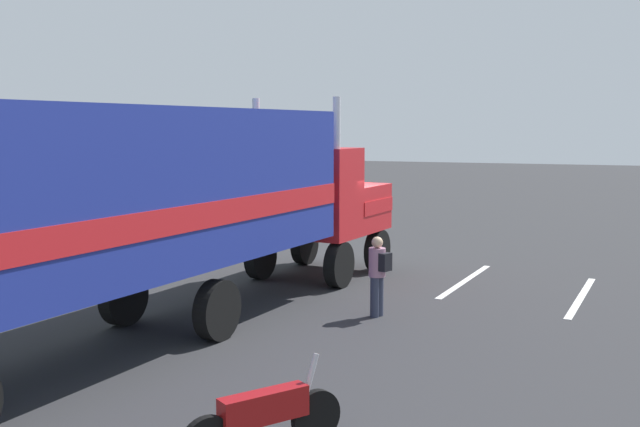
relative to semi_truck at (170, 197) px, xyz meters
The scene contains 6 objects.
ground_plane 7.11m from the semi_truck, ahead, with size 120.00×120.00×0.00m, color #2D2D30.
lane_stripe_near 8.21m from the semi_truck, 33.87° to the right, with size 4.40×0.16×0.01m, color silver.
lane_stripe_mid 9.43m from the semi_truck, 51.39° to the right, with size 4.40×0.16×0.01m, color silver.
semi_truck is the anchor object (origin of this frame).
person_bystander 4.38m from the semi_truck, 54.17° to the right, with size 0.39×0.48×1.63m.
motorcycle 6.15m from the semi_truck, 137.52° to the right, with size 1.79×1.29×1.12m.
Camera 1 is at (-18.38, -6.61, 3.83)m, focal length 41.85 mm.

